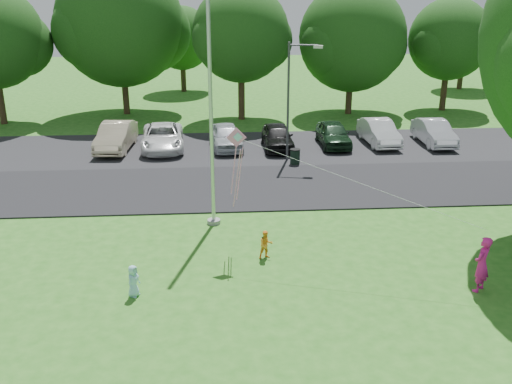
{
  "coord_description": "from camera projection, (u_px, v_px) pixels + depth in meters",
  "views": [
    {
      "loc": [
        -3.32,
        -15.09,
        8.57
      ],
      "look_at": [
        -1.96,
        4.0,
        1.6
      ],
      "focal_mm": 40.0,
      "sensor_mm": 36.0,
      "label": 1
    }
  ],
  "objects": [
    {
      "name": "trash_can",
      "position": [
        295.0,
        157.0,
        28.69
      ],
      "size": [
        0.52,
        0.52,
        0.82
      ],
      "rotation": [
        0.0,
        0.0,
        -0.18
      ],
      "color": "black",
      "rests_on": "ground"
    },
    {
      "name": "parked_cars",
      "position": [
        261.0,
        135.0,
        31.54
      ],
      "size": [
        19.41,
        4.93,
        1.48
      ],
      "color": "#C6B793",
      "rests_on": "ground"
    },
    {
      "name": "street_lamp",
      "position": [
        293.0,
        91.0,
        28.25
      ],
      "size": [
        1.67,
        0.47,
        5.99
      ],
      "rotation": [
        0.0,
        0.0,
        -0.19
      ],
      "color": "#3F3F44",
      "rests_on": "ground"
    },
    {
      "name": "woman",
      "position": [
        482.0,
        264.0,
        16.7
      ],
      "size": [
        0.74,
        0.73,
        1.73
      ],
      "primitive_type": "imported",
      "rotation": [
        0.0,
        0.0,
        3.9
      ],
      "color": "#DA1D8A",
      "rests_on": "ground"
    },
    {
      "name": "child_blue",
      "position": [
        133.0,
        281.0,
        16.52
      ],
      "size": [
        0.49,
        0.57,
        0.98
      ],
      "primitive_type": "imported",
      "rotation": [
        0.0,
        0.0,
        1.11
      ],
      "color": "#95D3E5",
      "rests_on": "ground"
    },
    {
      "name": "parking_strip",
      "position": [
        276.0,
        147.0,
        31.82
      ],
      "size": [
        42.0,
        7.0,
        0.06
      ],
      "primitive_type": "cube",
      "color": "black",
      "rests_on": "ground"
    },
    {
      "name": "horizon_trees",
      "position": [
        302.0,
        39.0,
        47.85
      ],
      "size": [
        77.46,
        7.2,
        7.02
      ],
      "color": "#332316",
      "rests_on": "ground"
    },
    {
      "name": "child_yellow",
      "position": [
        266.0,
        245.0,
        18.83
      ],
      "size": [
        0.55,
        0.48,
        0.98
      ],
      "primitive_type": "imported",
      "rotation": [
        0.0,
        0.0,
        0.26
      ],
      "color": "#FF9D28",
      "rests_on": "ground"
    },
    {
      "name": "ground",
      "position": [
        330.0,
        285.0,
        17.3
      ],
      "size": [
        120.0,
        120.0,
        0.0
      ],
      "primitive_type": "plane",
      "color": "#29681B",
      "rests_on": "ground"
    },
    {
      "name": "park_road",
      "position": [
        291.0,
        186.0,
        25.73
      ],
      "size": [
        60.0,
        6.0,
        0.06
      ],
      "primitive_type": "cube",
      "color": "black",
      "rests_on": "ground"
    },
    {
      "name": "kite",
      "position": [
        242.0,
        152.0,
        18.33
      ],
      "size": [
        7.37,
        3.56,
        2.8
      ],
      "rotation": [
        0.0,
        0.0,
        -0.03
      ],
      "color": "pink",
      "rests_on": "ground"
    },
    {
      "name": "flagpole",
      "position": [
        211.0,
        116.0,
        20.33
      ],
      "size": [
        0.5,
        0.5,
        10.0
      ],
      "color": "#B7BABF",
      "rests_on": "ground"
    },
    {
      "name": "tree_row",
      "position": [
        287.0,
        30.0,
        38.16
      ],
      "size": [
        64.35,
        11.94,
        10.88
      ],
      "color": "#332316",
      "rests_on": "ground"
    }
  ]
}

